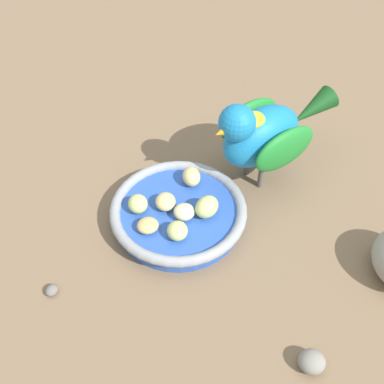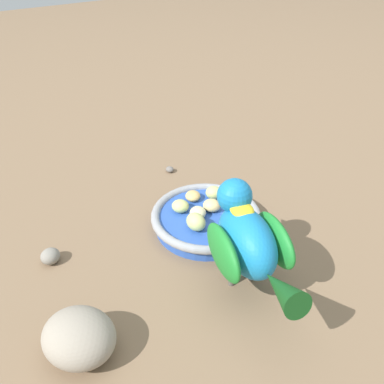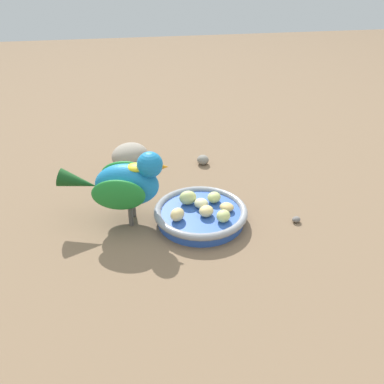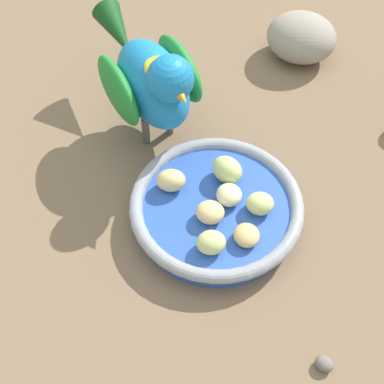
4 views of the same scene
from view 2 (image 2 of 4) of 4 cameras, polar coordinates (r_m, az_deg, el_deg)
The scene contains 13 objects.
ground_plane at distance 0.75m, azimuth 3.54°, elevation -4.37°, with size 4.00×4.00×0.00m, color #7A6047.
feeding_bowl at distance 0.73m, azimuth 1.88°, elevation -3.60°, with size 0.19×0.19×0.03m.
apple_piece_0 at distance 0.72m, azimuth 0.79°, elevation -2.77°, with size 0.03×0.03×0.02m, color beige.
apple_piece_1 at distance 0.73m, azimuth 2.64°, elevation -1.79°, with size 0.03×0.03×0.02m, color #E5C67F.
apple_piece_2 at distance 0.69m, azimuth 0.53°, elevation -4.00°, with size 0.04×0.03×0.03m, color #C6D17A.
apple_piece_3 at distance 0.70m, azimuth 5.52°, elevation -3.96°, with size 0.03×0.03×0.02m, color #E5C67F.
apple_piece_4 at distance 0.76m, azimuth 0.11°, elevation -0.52°, with size 0.03×0.03×0.02m, color tan.
apple_piece_5 at distance 0.76m, azimuth 2.94°, elevation -0.08°, with size 0.03×0.03×0.02m, color #C6D17A.
apple_piece_6 at distance 0.73m, azimuth -1.56°, elevation -1.88°, with size 0.03×0.03×0.02m, color #C6D17A.
parrot at distance 0.58m, azimuth 7.50°, elevation -6.43°, with size 0.12×0.22×0.15m.
rock_large at distance 0.56m, azimuth -14.82°, elevation -18.23°, with size 0.09×0.08×0.06m, color gray.
pebble_0 at distance 0.70m, azimuth -18.37°, elevation -8.12°, with size 0.03×0.03×0.02m, color gray.
pebble_1 at distance 0.89m, azimuth -2.98°, elevation 3.03°, with size 0.02×0.01×0.01m, color slate.
Camera 2 is at (0.35, 0.47, 0.47)m, focal length 40.01 mm.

